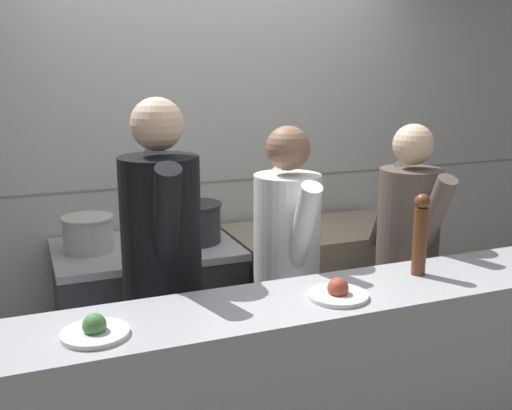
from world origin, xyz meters
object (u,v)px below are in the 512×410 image
object	(u,v)px
sauce_pot	(195,222)
chef_line	(407,257)
stock_pot	(88,233)
chef_sous	(286,270)
pepper_mill	(420,233)
plated_dish_main	(95,330)
chef_head_cook	(162,271)
oven_range	(149,320)
plated_dish_appetiser	(338,293)

from	to	relation	value
sauce_pot	chef_line	xyz separation A→B (m)	(0.97, -0.65, -0.13)
stock_pot	chef_sous	size ratio (longest dim) A/B	0.18
pepper_mill	chef_sous	bearing A→B (deg)	130.27
chef_line	plated_dish_main	bearing A→B (deg)	-158.66
chef_line	chef_head_cook	bearing A→B (deg)	-178.21
oven_range	pepper_mill	world-z (taller)	pepper_mill
plated_dish_appetiser	plated_dish_main	bearing A→B (deg)	179.72
chef_head_cook	pepper_mill	bearing A→B (deg)	-18.88
stock_pot	chef_head_cook	distance (m)	0.72
oven_range	plated_dish_appetiser	world-z (taller)	plated_dish_appetiser
stock_pot	plated_dish_appetiser	size ratio (longest dim) A/B	1.16
plated_dish_appetiser	chef_sous	size ratio (longest dim) A/B	0.15
pepper_mill	oven_range	bearing A→B (deg)	130.76
plated_dish_main	plated_dish_appetiser	world-z (taller)	plated_dish_appetiser
stock_pot	plated_dish_appetiser	bearing A→B (deg)	-57.24
chef_line	plated_dish_appetiser	bearing A→B (deg)	-139.67
chef_sous	stock_pot	bearing A→B (deg)	146.66
plated_dish_main	chef_line	distance (m)	1.76
oven_range	plated_dish_appetiser	distance (m)	1.45
stock_pot	sauce_pot	world-z (taller)	sauce_pot
chef_line	pepper_mill	bearing A→B (deg)	-118.12
sauce_pot	pepper_mill	bearing A→B (deg)	-57.73
plated_dish_main	plated_dish_appetiser	size ratio (longest dim) A/B	0.96
pepper_mill	chef_sous	distance (m)	0.69
pepper_mill	stock_pot	bearing A→B (deg)	137.79
stock_pot	plated_dish_main	xyz separation A→B (m)	(-0.12, -1.26, 0.00)
oven_range	plated_dish_main	size ratio (longest dim) A/B	4.25
oven_range	chef_sous	distance (m)	0.97
sauce_pot	chef_line	distance (m)	1.18
oven_range	sauce_pot	distance (m)	0.63
oven_range	chef_sous	xyz separation A→B (m)	(0.57, -0.65, 0.44)
oven_range	sauce_pot	xyz separation A→B (m)	(0.28, -0.03, 0.56)
sauce_pot	pepper_mill	size ratio (longest dim) A/B	0.86
oven_range	chef_line	bearing A→B (deg)	-28.47
stock_pot	pepper_mill	world-z (taller)	pepper_mill
stock_pot	chef_sous	bearing A→B (deg)	-37.86
oven_range	pepper_mill	bearing A→B (deg)	-49.24
sauce_pot	plated_dish_main	distance (m)	1.40
oven_range	plated_dish_main	bearing A→B (deg)	-108.74
stock_pot	chef_line	distance (m)	1.70
plated_dish_appetiser	chef_line	xyz separation A→B (m)	(0.73, 0.56, -0.11)
chef_head_cook	chef_line	xyz separation A→B (m)	(1.30, -0.02, -0.09)
sauce_pot	plated_dish_appetiser	size ratio (longest dim) A/B	1.28
pepper_mill	chef_line	size ratio (longest dim) A/B	0.23
pepper_mill	chef_line	xyz separation A→B (m)	(0.27, 0.46, -0.28)
plated_dish_main	plated_dish_appetiser	bearing A→B (deg)	-0.28
stock_pot	plated_dish_main	world-z (taller)	stock_pot
plated_dish_main	pepper_mill	size ratio (longest dim) A/B	0.64
chef_line	chef_sous	bearing A→B (deg)	-179.67
stock_pot	oven_range	bearing A→B (deg)	-4.61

